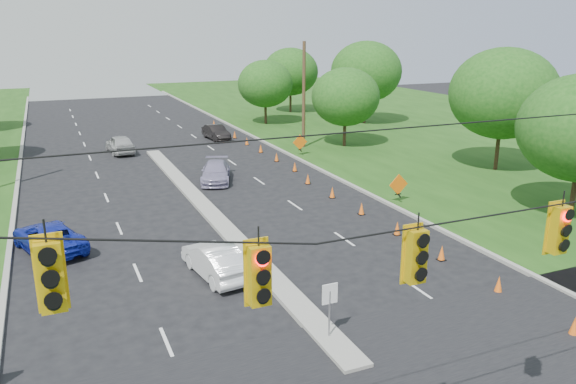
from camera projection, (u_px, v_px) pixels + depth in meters
name	position (u px, v px, depth m)	size (l,w,h in m)	color
curb_left	(17.00, 190.00, 35.99)	(0.25, 110.00, 0.16)	gray
curb_right	(302.00, 162.00, 43.68)	(0.25, 110.00, 0.16)	gray
median	(208.00, 211.00, 31.90)	(1.00, 34.00, 0.18)	gray
median_sign	(330.00, 300.00, 18.27)	(0.55, 0.06, 2.05)	gray
signal_span	(494.00, 292.00, 11.10)	(25.60, 0.32, 9.00)	#422D1C
utility_pole_far_right	(304.00, 96.00, 47.74)	(0.28, 0.28, 9.00)	#422D1C
cone_0	(574.00, 326.00, 18.88)	(0.32, 0.32, 0.70)	orange
cone_1	(499.00, 284.00, 21.97)	(0.32, 0.32, 0.70)	orange
cone_2	(442.00, 253.00, 25.05)	(0.32, 0.32, 0.70)	orange
cone_3	(397.00, 228.00, 28.14)	(0.32, 0.32, 0.70)	orange
cone_4	(362.00, 209.00, 31.22)	(0.32, 0.32, 0.70)	orange
cone_5	(332.00, 192.00, 34.31)	(0.32, 0.32, 0.70)	orange
cone_6	(308.00, 179.00, 37.39)	(0.32, 0.32, 0.70)	orange
cone_7	(295.00, 167.00, 40.70)	(0.32, 0.32, 0.70)	orange
cone_8	(277.00, 157.00, 43.79)	(0.32, 0.32, 0.70)	orange
cone_9	(261.00, 148.00, 46.87)	(0.32, 0.32, 0.70)	orange
cone_10	(247.00, 141.00, 49.96)	(0.32, 0.32, 0.70)	orange
cone_11	(235.00, 135.00, 53.04)	(0.32, 0.32, 0.70)	orange
cone_12	(224.00, 129.00, 56.13)	(0.32, 0.32, 0.70)	orange
cone_13	(214.00, 124.00, 59.21)	(0.32, 0.32, 0.70)	orange
work_sign_1	(398.00, 185.00, 33.06)	(1.27, 0.58, 1.37)	black
work_sign_2	(300.00, 143.00, 45.40)	(1.27, 0.58, 1.37)	black
tree_8	(503.00, 94.00, 39.59)	(7.56, 7.56, 8.82)	black
tree_9	(346.00, 97.00, 48.23)	(5.88, 5.88, 6.86)	black
tree_10	(366.00, 72.00, 59.75)	(7.56, 7.56, 8.82)	black
tree_11	(291.00, 72.00, 68.09)	(6.72, 6.72, 7.84)	black
tree_12	(265.00, 84.00, 59.81)	(5.88, 5.88, 6.86)	black
white_sedan	(215.00, 260.00, 23.36)	(1.48, 4.24, 1.40)	white
blue_pickup	(49.00, 237.00, 26.03)	(2.24, 4.85, 1.35)	#1524A7
silver_car_far	(216.00, 172.00, 37.92)	(1.86, 4.58, 1.33)	#9B92B6
silver_car_oncoming	(120.00, 144.00, 46.61)	(1.80, 4.48, 1.53)	#AEAEAE
dark_car_receding	(216.00, 132.00, 52.36)	(1.43, 4.11, 1.35)	black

